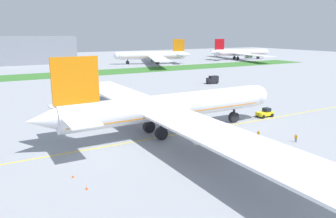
# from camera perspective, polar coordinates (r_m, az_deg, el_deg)

# --- Properties ---
(ground_plane) EXTENTS (600.00, 600.00, 0.00)m
(ground_plane) POSITION_cam_1_polar(r_m,az_deg,el_deg) (68.42, 4.78, -4.57)
(ground_plane) COLOR #9399A0
(ground_plane) RESTS_ON ground
(apron_taxi_line) EXTENTS (280.00, 0.36, 0.01)m
(apron_taxi_line) POSITION_cam_1_polar(r_m,az_deg,el_deg) (70.42, 3.63, -4.03)
(apron_taxi_line) COLOR yellow
(apron_taxi_line) RESTS_ON ground
(grass_median_strip) EXTENTS (320.00, 24.00, 0.10)m
(grass_median_strip) POSITION_cam_1_polar(r_m,az_deg,el_deg) (174.30, -17.02, 5.75)
(grass_median_strip) COLOR #38722D
(grass_median_strip) RESTS_ON ground
(airliner_foreground) EXTENTS (54.71, 87.40, 16.70)m
(airliner_foreground) POSITION_cam_1_polar(r_m,az_deg,el_deg) (67.80, -0.21, 0.28)
(airliner_foreground) COLOR white
(airliner_foreground) RESTS_ON ground
(pushback_tug) EXTENTS (6.12, 2.50, 2.23)m
(pushback_tug) POSITION_cam_1_polar(r_m,az_deg,el_deg) (86.16, 16.44, -0.65)
(pushback_tug) COLOR yellow
(pushback_tug) RESTS_ON ground
(ground_crew_wingwalker_port) EXTENTS (0.38, 0.55, 1.64)m
(ground_crew_wingwalker_port) POSITION_cam_1_polar(r_m,az_deg,el_deg) (68.47, 15.38, -4.13)
(ground_crew_wingwalker_port) COLOR black
(ground_crew_wingwalker_port) RESTS_ON ground
(ground_crew_marshaller_front) EXTENTS (0.45, 0.47, 1.60)m
(ground_crew_marshaller_front) POSITION_cam_1_polar(r_m,az_deg,el_deg) (68.52, 21.27, -4.58)
(ground_crew_marshaller_front) COLOR black
(ground_crew_marshaller_front) RESTS_ON ground
(traffic_cone_near_nose) EXTENTS (0.36, 0.36, 0.58)m
(traffic_cone_near_nose) POSITION_cam_1_polar(r_m,az_deg,el_deg) (47.11, -13.85, -13.04)
(traffic_cone_near_nose) COLOR #F2590C
(traffic_cone_near_nose) RESTS_ON ground
(traffic_cone_port_wing) EXTENTS (0.36, 0.36, 0.58)m
(traffic_cone_port_wing) POSITION_cam_1_polar(r_m,az_deg,el_deg) (51.14, -16.11, -11.02)
(traffic_cone_port_wing) COLOR #F2590C
(traffic_cone_port_wing) RESTS_ON ground
(service_truck_fuel_bowser) EXTENTS (5.00, 2.99, 3.23)m
(service_truck_fuel_bowser) POSITION_cam_1_polar(r_m,az_deg,el_deg) (137.60, 7.72, 5.07)
(service_truck_fuel_bowser) COLOR black
(service_truck_fuel_bowser) RESTS_ON ground
(parked_airliner_far_right) EXTENTS (49.33, 80.35, 16.32)m
(parked_airliner_far_right) POSITION_cam_1_polar(r_m,az_deg,el_deg) (222.65, -2.56, 9.21)
(parked_airliner_far_right) COLOR white
(parked_airliner_far_right) RESTS_ON ground
(parked_airliner_far_outer) EXTENTS (51.16, 82.66, 15.85)m
(parked_airliner_far_outer) POSITION_cam_1_polar(r_m,az_deg,el_deg) (264.08, 12.21, 9.52)
(parked_airliner_far_outer) COLOR white
(parked_airliner_far_outer) RESTS_ON ground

